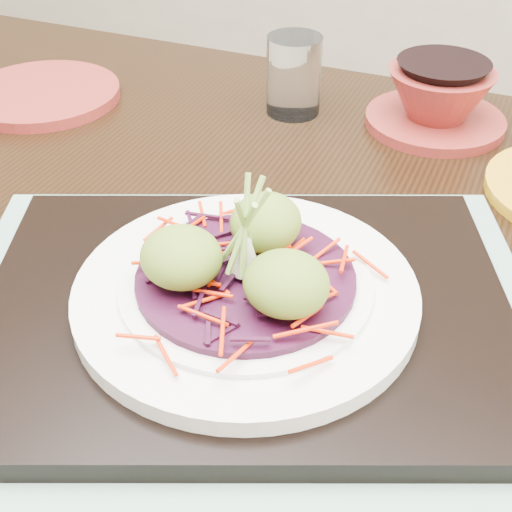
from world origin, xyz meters
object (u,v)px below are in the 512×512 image
at_px(serving_tray, 246,309).
at_px(terracotta_side_plate, 43,94).
at_px(dining_table, 268,339).
at_px(terracotta_bowl_set, 438,101).
at_px(water_glass, 294,75).
at_px(white_plate, 246,292).

relative_size(serving_tray, terracotta_side_plate, 2.12).
distance_m(serving_tray, terracotta_side_plate, 0.47).
distance_m(dining_table, terracotta_bowl_set, 0.33).
distance_m(dining_table, terracotta_side_plate, 0.42).
height_order(dining_table, terracotta_bowl_set, terracotta_bowl_set).
height_order(serving_tray, water_glass, water_glass).
bearing_deg(terracotta_bowl_set, terracotta_side_plate, -166.68).
distance_m(white_plate, water_glass, 0.37).
bearing_deg(terracotta_bowl_set, water_glass, -170.91).
xyz_separation_m(water_glass, terracotta_bowl_set, (0.16, 0.03, -0.02)).
bearing_deg(terracotta_side_plate, dining_table, -27.27).
xyz_separation_m(terracotta_side_plate, terracotta_bowl_set, (0.45, 0.11, 0.02)).
relative_size(dining_table, white_plate, 4.92).
bearing_deg(white_plate, water_glass, 104.14).
relative_size(dining_table, terracotta_side_plate, 6.78).
relative_size(terracotta_side_plate, water_glass, 2.07).
bearing_deg(white_plate, terracotta_side_plate, 144.01).
bearing_deg(dining_table, terracotta_bowl_set, 74.63).
bearing_deg(terracotta_side_plate, terracotta_bowl_set, 13.32).
xyz_separation_m(white_plate, terracotta_bowl_set, (0.07, 0.38, -0.00)).
bearing_deg(water_glass, white_plate, -75.86).
height_order(white_plate, water_glass, water_glass).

